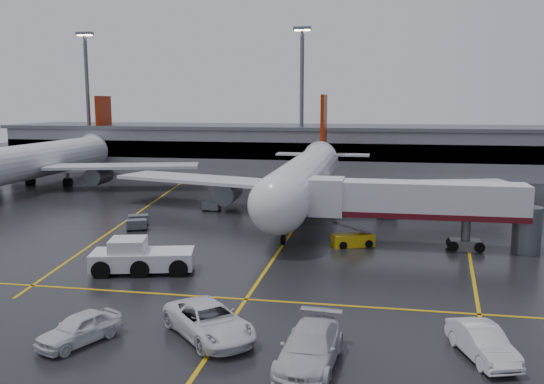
# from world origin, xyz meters

# --- Properties ---
(ground) EXTENTS (220.00, 220.00, 0.00)m
(ground) POSITION_xyz_m (0.00, 0.00, 0.00)
(ground) COLOR black
(ground) RESTS_ON ground
(apron_line_centre) EXTENTS (0.25, 90.00, 0.02)m
(apron_line_centre) POSITION_xyz_m (0.00, 0.00, 0.01)
(apron_line_centre) COLOR gold
(apron_line_centre) RESTS_ON ground
(apron_line_stop) EXTENTS (60.00, 0.25, 0.02)m
(apron_line_stop) POSITION_xyz_m (0.00, -22.00, 0.01)
(apron_line_stop) COLOR gold
(apron_line_stop) RESTS_ON ground
(apron_line_left) EXTENTS (9.99, 69.35, 0.02)m
(apron_line_left) POSITION_xyz_m (-20.00, 10.00, 0.01)
(apron_line_left) COLOR gold
(apron_line_left) RESTS_ON ground
(apron_line_right) EXTENTS (7.57, 69.64, 0.02)m
(apron_line_right) POSITION_xyz_m (18.00, 10.00, 0.01)
(apron_line_right) COLOR gold
(apron_line_right) RESTS_ON ground
(terminal) EXTENTS (122.00, 19.00, 8.60)m
(terminal) POSITION_xyz_m (0.00, 47.93, 4.32)
(terminal) COLOR gray
(terminal) RESTS_ON ground
(light_mast_left) EXTENTS (3.00, 1.20, 25.45)m
(light_mast_left) POSITION_xyz_m (-45.00, 42.00, 14.47)
(light_mast_left) COLOR #595B60
(light_mast_left) RESTS_ON ground
(light_mast_mid) EXTENTS (3.00, 1.20, 25.45)m
(light_mast_mid) POSITION_xyz_m (-5.00, 42.00, 14.47)
(light_mast_mid) COLOR #595B60
(light_mast_mid) RESTS_ON ground
(main_airliner) EXTENTS (48.80, 45.60, 14.10)m
(main_airliner) POSITION_xyz_m (0.00, 9.70, 4.21)
(main_airliner) COLOR silver
(main_airliner) RESTS_ON ground
(second_airliner) EXTENTS (48.80, 45.60, 14.10)m
(second_airliner) POSITION_xyz_m (-42.00, 21.70, 4.21)
(second_airliner) COLOR silver
(second_airliner) RESTS_ON ground
(jet_bridge) EXTENTS (19.90, 3.40, 6.05)m
(jet_bridge) POSITION_xyz_m (11.87, -6.00, 3.93)
(jet_bridge) COLOR silver
(jet_bridge) RESTS_ON ground
(pushback_tractor) EXTENTS (8.13, 4.88, 2.72)m
(pushback_tractor) POSITION_xyz_m (-9.35, -17.46, 1.08)
(pushback_tractor) COLOR silver
(pushback_tractor) RESTS_ON ground
(belt_loader) EXTENTS (3.98, 2.94, 2.33)m
(belt_loader) POSITION_xyz_m (6.25, -6.48, 0.57)
(belt_loader) COLOR gold
(belt_loader) RESTS_ON ground
(service_van_a) EXTENTS (6.81, 6.97, 1.85)m
(service_van_a) POSITION_xyz_m (-0.60, -28.28, 0.93)
(service_van_a) COLOR white
(service_van_a) RESTS_ON ground
(service_van_b) EXTENTS (3.17, 6.75, 1.91)m
(service_van_b) POSITION_xyz_m (5.27, -30.75, 0.95)
(service_van_b) COLOR silver
(service_van_b) RESTS_ON ground
(service_van_c) EXTENTS (3.25, 5.37, 1.67)m
(service_van_c) POSITION_xyz_m (13.72, -28.24, 0.84)
(service_van_c) COLOR silver
(service_van_c) RESTS_ON ground
(service_van_d) EXTENTS (3.72, 5.17, 1.63)m
(service_van_d) POSITION_xyz_m (-7.23, -30.29, 0.82)
(service_van_d) COLOR silver
(service_van_d) RESTS_ON ground
(baggage_cart_a) EXTENTS (2.36, 2.01, 1.12)m
(baggage_cart_a) POSITION_xyz_m (-15.54, -4.06, 0.63)
(baggage_cart_a) COLOR #595B60
(baggage_cart_a) RESTS_ON ground
(baggage_cart_b) EXTENTS (2.37, 2.04, 1.12)m
(baggage_cart_b) POSITION_xyz_m (-16.36, -1.78, 0.63)
(baggage_cart_b) COLOR #595B60
(baggage_cart_b) RESTS_ON ground
(baggage_cart_c) EXTENTS (2.05, 1.37, 1.12)m
(baggage_cart_c) POSITION_xyz_m (-11.08, 7.36, 0.63)
(baggage_cart_c) COLOR #595B60
(baggage_cart_c) RESTS_ON ground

